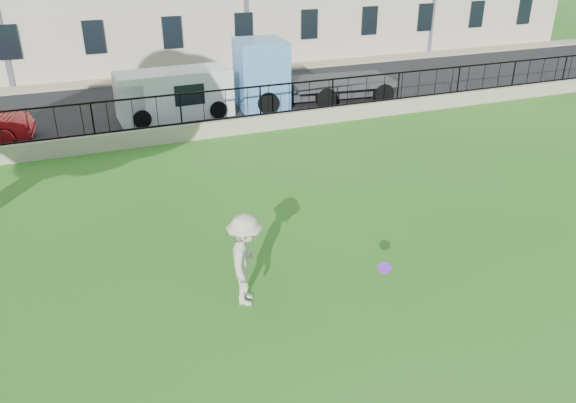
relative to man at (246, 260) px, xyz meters
name	(u,v)px	position (x,y,z in m)	size (l,w,h in m)	color
ground	(326,339)	(0.97, -1.69, -0.97)	(120.00, 120.00, 0.00)	#286518
retaining_wall	(183,132)	(0.97, 10.31, -0.67)	(50.00, 0.40, 0.60)	#9B9171
iron_railing	(181,109)	(0.97, 10.31, 0.18)	(50.00, 0.05, 1.13)	black
street	(160,107)	(0.97, 15.01, -0.97)	(60.00, 9.00, 0.01)	black
sidewalk	(141,80)	(0.97, 20.21, -0.91)	(60.00, 1.40, 0.12)	#9B9171
man	(246,260)	(0.00, 0.00, 0.00)	(1.26, 0.72, 1.95)	beige
frisbee	(385,268)	(2.27, -1.45, 0.13)	(0.27, 0.27, 0.03)	purple
white_van	(174,94)	(1.34, 13.28, -0.03)	(4.51, 1.76, 1.89)	silver
blue_truck	(314,70)	(7.47, 13.18, 0.44)	(6.73, 2.39, 2.82)	#5A95D2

